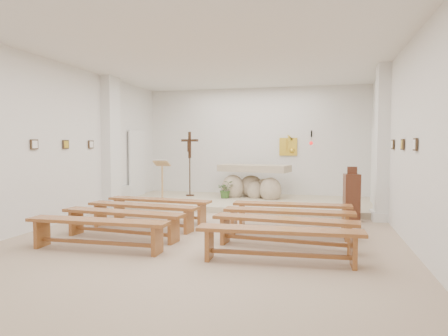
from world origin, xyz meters
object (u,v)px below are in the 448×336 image
(bench_left_front, at_px, (159,204))
(bench_right_second, at_px, (288,217))
(bench_left_third, at_px, (123,218))
(bench_left_second, at_px, (143,210))
(bench_right_front, at_px, (292,209))
(lectern, at_px, (162,181))
(bench_left_fourth, at_px, (97,227))
(bench_right_third, at_px, (284,226))
(donation_pedestal, at_px, (352,197))
(bench_right_fourth, at_px, (279,237))
(altar, at_px, (253,184))
(crucifix_stand, at_px, (190,159))

(bench_left_front, relative_size, bench_right_second, 1.01)
(bench_left_third, bearing_deg, bench_left_second, 95.76)
(bench_right_front, height_order, bench_left_third, same)
(lectern, relative_size, bench_left_fourth, 0.49)
(lectern, bearing_deg, bench_left_front, -71.57)
(bench_right_third, bearing_deg, donation_pedestal, 70.60)
(bench_right_fourth, bearing_deg, bench_left_front, 136.41)
(bench_right_fourth, bearing_deg, bench_left_second, 147.29)
(altar, distance_m, donation_pedestal, 3.52)
(bench_left_third, relative_size, bench_left_fourth, 1.01)
(bench_right_second, distance_m, bench_left_fourth, 3.38)
(bench_right_second, height_order, bench_right_fourth, same)
(bench_left_third, xyz_separation_m, bench_left_fourth, (0.00, -0.84, 0.00))
(altar, height_order, bench_left_front, altar)
(bench_left_third, distance_m, bench_right_third, 2.93)
(bench_left_front, distance_m, bench_right_third, 3.38)
(bench_right_second, bearing_deg, bench_left_second, -179.65)
(bench_right_front, bearing_deg, bench_left_third, -151.20)
(donation_pedestal, bearing_deg, altar, 130.32)
(bench_right_front, relative_size, bench_right_third, 0.99)
(bench_left_front, bearing_deg, lectern, 116.07)
(lectern, xyz_separation_m, bench_right_front, (3.64, -1.90, -0.35))
(bench_right_front, height_order, bench_right_fourth, same)
(altar, xyz_separation_m, bench_left_second, (-1.57, -4.22, -0.18))
(bench_left_third, height_order, bench_right_third, same)
(lectern, bearing_deg, bench_right_third, -46.61)
(crucifix_stand, xyz_separation_m, donation_pedestal, (4.57, -2.29, -0.74))
(bench_left_second, bearing_deg, donation_pedestal, 30.75)
(bench_right_second, bearing_deg, donation_pedestal, 56.41)
(altar, bearing_deg, lectern, -135.06)
(lectern, distance_m, crucifix_stand, 1.55)
(bench_right_third, bearing_deg, altar, 110.50)
(lectern, bearing_deg, bench_right_second, -39.04)
(lectern, xyz_separation_m, crucifix_stand, (0.32, 1.41, 0.56))
(bench_left_front, height_order, bench_left_third, same)
(crucifix_stand, height_order, donation_pedestal, crucifix_stand)
(crucifix_stand, xyz_separation_m, bench_left_third, (0.39, -5.00, -0.90))
(donation_pedestal, relative_size, bench_left_front, 0.51)
(bench_left_second, height_order, bench_right_fourth, same)
(bench_left_front, bearing_deg, bench_left_third, -84.39)
(lectern, distance_m, bench_left_second, 2.85)
(bench_left_front, bearing_deg, bench_left_fourth, -84.39)
(bench_right_second, xyz_separation_m, bench_left_third, (-2.93, -0.84, 0.00))
(bench_right_front, xyz_separation_m, bench_left_second, (-2.93, -0.84, 0.00))
(donation_pedestal, height_order, bench_right_second, donation_pedestal)
(altar, bearing_deg, bench_left_fourth, -92.94)
(bench_left_front, xyz_separation_m, bench_left_third, (-0.00, -1.69, 0.00))
(altar, xyz_separation_m, lectern, (-2.28, -1.48, 0.17))
(bench_right_front, xyz_separation_m, bench_right_fourth, (-0.00, -2.53, 0.00))
(bench_right_front, bearing_deg, bench_right_fourth, -91.15)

